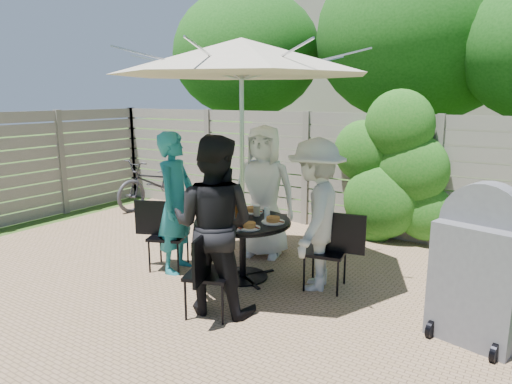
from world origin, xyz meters
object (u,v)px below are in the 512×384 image
Objects in this scene: person_right at (315,215)px; bicycle at (157,183)px; glass_front at (244,221)px; bbq_grill at (480,270)px; person_front at (214,226)px; plate_right at (273,220)px; glass_left at (218,214)px; person_back at (264,192)px; person_left at (176,203)px; plate_left at (213,215)px; coffee_cup at (257,211)px; chair_front at (210,291)px; syrup_jug at (239,212)px; plate_front at (231,226)px; glass_back at (241,208)px; glass_right at (267,213)px; plate_extra at (249,226)px; chair_back at (266,231)px; plate_back at (252,210)px; patio_table at (243,238)px; chair_right at (326,266)px; chair_left at (168,249)px.

bicycle is (-4.18, 1.80, -0.36)m from person_right.
glass_front is 0.10× the size of bbq_grill.
person_front is 0.91m from plate_right.
plate_right is at bearing -170.00° from bbq_grill.
glass_left is 0.40m from glass_front.
person_back reaches higher than person_left.
plate_right is 0.63m from glass_left.
person_left is at bearing -164.57° from plate_left.
chair_front is at bearing -79.34° from coffee_cup.
plate_front is at bearing -66.25° from syrup_jug.
glass_right is (0.39, -0.05, 0.00)m from glass_back.
person_front is at bearing -84.99° from glass_front.
plate_extra is (0.03, 0.56, -0.14)m from person_front.
plate_extra is at bearing -108.76° from person_front.
coffee_cup is (-0.22, 0.48, 0.04)m from plate_extra.
person_right is 0.58m from glass_right.
chair_back is 0.56× the size of person_front.
chair_back is at bearing -90.00° from person_front.
glass_front is (0.39, -0.05, 0.00)m from glass_left.
plate_front is at bearing -84.36° from coffee_cup.
plate_extra is (0.35, -0.59, 0.00)m from plate_back.
patio_table is 5.11× the size of plate_left.
plate_left is at bearing -113.45° from person_back.
person_back reaches higher than plate_extra.
person_right is at bearing 20.92° from glass_left.
bbq_grill is (2.11, -0.10, -0.10)m from plate_right.
patio_table is at bearing -24.38° from syrup_jug.
person_left is 0.97× the size of person_front.
person_right is at bearing 15.43° from plate_right.
plate_front and plate_right have the same top height.
plate_left is 0.37m from glass_back.
glass_back is 1.00× the size of glass_left.
chair_front is (1.06, -0.71, -0.58)m from person_left.
chair_right is 0.77m from plate_right.
chair_right reaches higher than plate_extra.
chair_left is 0.49× the size of person_front.
person_back is (-0.22, 0.80, 0.37)m from patio_table.
chair_back is 4.08× the size of plate_extra.
person_back is 0.63m from coffee_cup.
person_right reaches higher than glass_right.
plate_front is at bearing -29.07° from glass_left.
plate_back is 0.63m from glass_front.
chair_front is at bearing -34.33° from bicycle.
glass_back is (-0.27, 0.57, 0.05)m from plate_front.
person_back is 1.17m from person_right.
plate_front reaches higher than patio_table.
person_right is 1.10m from glass_left.
glass_right is (-0.58, -0.05, -0.05)m from person_right.
plate_back is at bearing 150.43° from plate_right.
person_back is at bearing 105.43° from plate_front.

